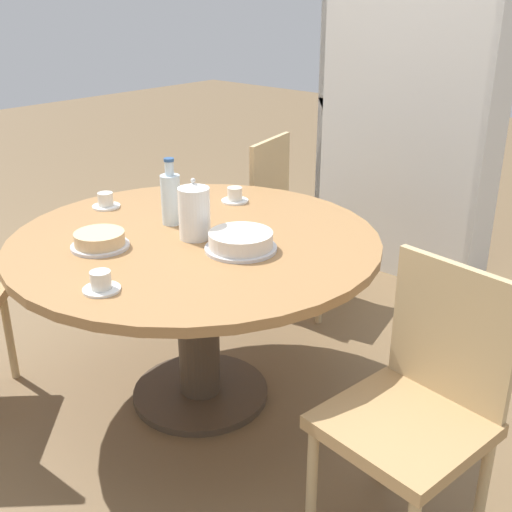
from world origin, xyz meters
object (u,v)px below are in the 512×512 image
object	(u,v)px
chair_c	(418,405)
bookshelf	(406,104)
coffee_pot	(194,211)
cup_b	(101,283)
cake_main	(241,241)
water_bottle	(171,197)
cup_a	(106,201)
cake_second	(100,240)
chair_a	(293,218)
cup_c	(235,196)

from	to	relation	value
chair_c	bookshelf	world-z (taller)	bookshelf
bookshelf	coffee_pot	xyz separation A→B (m)	(0.11, -1.73, -0.16)
bookshelf	cup_b	world-z (taller)	bookshelf
bookshelf	cake_main	size ratio (longest dim) A/B	7.50
cup_b	water_bottle	bearing A→B (deg)	118.41
chair_c	coffee_pot	size ratio (longest dim) A/B	3.75
water_bottle	cup_a	xyz separation A→B (m)	(-0.36, -0.05, -0.08)
coffee_pot	cake_second	distance (m)	0.36
chair_a	bookshelf	xyz separation A→B (m)	(0.18, 0.76, 0.52)
coffee_pot	chair_c	bearing A→B (deg)	-3.35
water_bottle	cup_c	world-z (taller)	water_bottle
chair_a	cake_main	distance (m)	1.10
coffee_pot	cup_a	world-z (taller)	coffee_pot
bookshelf	chair_a	bearing A→B (deg)	76.40
cake_second	coffee_pot	bearing A→B (deg)	57.91
cake_second	cup_c	bearing A→B (deg)	90.48
chair_c	cake_second	bearing A→B (deg)	-161.30
bookshelf	cup_c	size ratio (longest dim) A/B	16.49
chair_c	bookshelf	xyz separation A→B (m)	(-1.10, 1.79, 0.52)
coffee_pot	cup_b	world-z (taller)	coffee_pot
chair_c	cup_c	bearing A→B (deg)	165.25
chair_a	cup_a	size ratio (longest dim) A/B	7.34
cake_main	cup_a	bearing A→B (deg)	-177.55
coffee_pot	cup_c	bearing A→B (deg)	114.63
cup_a	water_bottle	bearing A→B (deg)	8.46
bookshelf	cup_c	distance (m)	1.34
chair_a	cup_b	bearing A→B (deg)	-177.51
chair_a	chair_c	bearing A→B (deg)	-141.61
chair_c	cup_b	distance (m)	1.02
cup_b	cup_c	distance (m)	0.98
chair_c	cake_second	size ratio (longest dim) A/B	4.13
cup_b	cup_c	xyz separation A→B (m)	(-0.31, 0.93, 0.00)
chair_c	cup_c	distance (m)	1.31
coffee_pot	chair_a	bearing A→B (deg)	107.14
chair_a	water_bottle	distance (m)	0.99
chair_a	cup_a	bearing A→B (deg)	152.30
coffee_pot	cake_second	size ratio (longest dim) A/B	1.10
chair_a	cake_second	distance (m)	1.30
bookshelf	coffee_pot	world-z (taller)	bookshelf
bookshelf	water_bottle	distance (m)	1.69
chair_c	water_bottle	distance (m)	1.24
water_bottle	cake_second	xyz separation A→B (m)	(0.00, -0.35, -0.08)
coffee_pot	cake_main	bearing A→B (deg)	7.35
bookshelf	coffee_pot	distance (m)	1.74
cake_main	cake_second	world-z (taller)	cake_main
chair_c	water_bottle	xyz separation A→B (m)	(-1.18, 0.11, 0.36)
chair_a	cup_c	xyz separation A→B (m)	(0.11, -0.55, 0.27)
chair_c	cup_b	size ratio (longest dim) A/B	7.34
water_bottle	cake_main	distance (m)	0.40
bookshelf	water_bottle	bearing A→B (deg)	87.51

